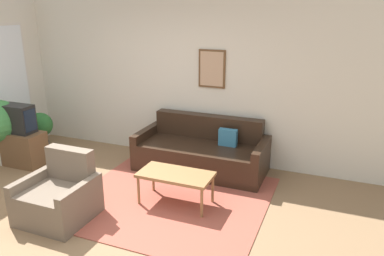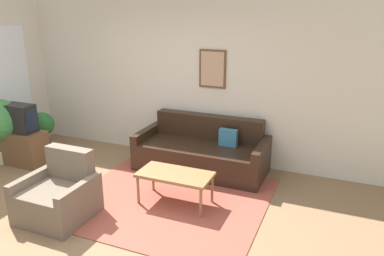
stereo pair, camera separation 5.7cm
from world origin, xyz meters
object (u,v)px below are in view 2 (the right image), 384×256
(couch, at_px, (202,152))
(tv, at_px, (19,118))
(coffee_table, at_px, (175,176))
(potted_plant_tall, at_px, (1,122))
(armchair, at_px, (59,196))

(couch, bearing_deg, tv, -161.94)
(coffee_table, bearing_deg, potted_plant_tall, 176.93)
(couch, xyz_separation_m, potted_plant_tall, (-3.13, -0.99, 0.41))
(tv, height_order, potted_plant_tall, potted_plant_tall)
(couch, height_order, armchair, couch)
(tv, bearing_deg, coffee_table, -4.88)
(potted_plant_tall, bearing_deg, armchair, -26.47)
(couch, distance_m, armchair, 2.29)
(couch, distance_m, tv, 3.00)
(coffee_table, bearing_deg, armchair, -144.77)
(potted_plant_tall, bearing_deg, couch, 17.55)
(armchair, height_order, potted_plant_tall, potted_plant_tall)
(couch, height_order, tv, tv)
(couch, height_order, coffee_table, couch)
(couch, relative_size, armchair, 2.49)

